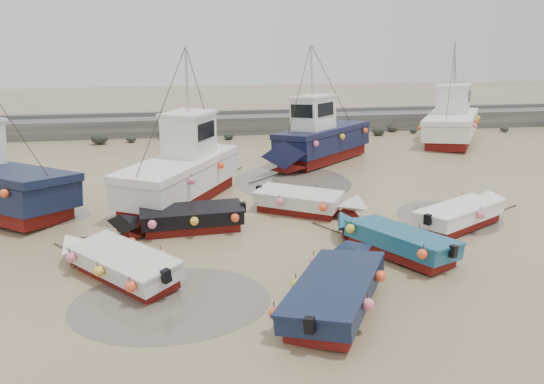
{
  "coord_description": "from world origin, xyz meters",
  "views": [
    {
      "loc": [
        -3.76,
        -15.29,
        6.64
      ],
      "look_at": [
        -0.86,
        2.23,
        1.4
      ],
      "focal_mm": 35.0,
      "sensor_mm": 36.0,
      "label": 1
    }
  ],
  "objects_px": {
    "dinghy_3": "(466,211)",
    "dinghy_4": "(182,216)",
    "cabin_boat_2": "(318,138)",
    "dinghy_5": "(307,200)",
    "cabin_boat_3": "(453,121)",
    "person": "(188,197)",
    "dinghy_0": "(118,258)",
    "dinghy_1": "(340,285)",
    "cabin_boat_1": "(187,168)",
    "dinghy_2": "(391,237)"
  },
  "relations": [
    {
      "from": "cabin_boat_2",
      "to": "dinghy_5",
      "type": "bearing_deg",
      "value": 121.62
    },
    {
      "from": "dinghy_3",
      "to": "cabin_boat_2",
      "type": "distance_m",
      "value": 10.98
    },
    {
      "from": "cabin_boat_1",
      "to": "cabin_boat_2",
      "type": "xyz_separation_m",
      "value": [
        7.04,
        5.59,
        0.01
      ]
    },
    {
      "from": "dinghy_2",
      "to": "cabin_boat_3",
      "type": "distance_m",
      "value": 20.19
    },
    {
      "from": "dinghy_2",
      "to": "dinghy_5",
      "type": "distance_m",
      "value": 4.59
    },
    {
      "from": "dinghy_1",
      "to": "dinghy_3",
      "type": "height_order",
      "value": "same"
    },
    {
      "from": "dinghy_0",
      "to": "cabin_boat_3",
      "type": "xyz_separation_m",
      "value": [
        19.22,
        17.33,
        0.8
      ]
    },
    {
      "from": "dinghy_5",
      "to": "cabin_boat_1",
      "type": "distance_m",
      "value": 5.35
    },
    {
      "from": "dinghy_0",
      "to": "cabin_boat_1",
      "type": "xyz_separation_m",
      "value": [
        2.05,
        7.29,
        0.8
      ]
    },
    {
      "from": "dinghy_4",
      "to": "dinghy_5",
      "type": "relative_size",
      "value": 1.18
    },
    {
      "from": "person",
      "to": "dinghy_2",
      "type": "bearing_deg",
      "value": 111.44
    },
    {
      "from": "dinghy_2",
      "to": "dinghy_1",
      "type": "bearing_deg",
      "value": -161.04
    },
    {
      "from": "dinghy_1",
      "to": "dinghy_3",
      "type": "distance_m",
      "value": 7.91
    },
    {
      "from": "cabin_boat_3",
      "to": "dinghy_1",
      "type": "bearing_deg",
      "value": -90.89
    },
    {
      "from": "dinghy_1",
      "to": "cabin_boat_2",
      "type": "height_order",
      "value": "cabin_boat_2"
    },
    {
      "from": "dinghy_1",
      "to": "cabin_boat_3",
      "type": "height_order",
      "value": "cabin_boat_3"
    },
    {
      "from": "dinghy_4",
      "to": "dinghy_5",
      "type": "xyz_separation_m",
      "value": [
        4.81,
        1.17,
        0.01
      ]
    },
    {
      "from": "cabin_boat_1",
      "to": "cabin_boat_2",
      "type": "height_order",
      "value": "same"
    },
    {
      "from": "cabin_boat_3",
      "to": "person",
      "type": "height_order",
      "value": "cabin_boat_3"
    },
    {
      "from": "dinghy_5",
      "to": "cabin_boat_3",
      "type": "xyz_separation_m",
      "value": [
        12.61,
        12.71,
        0.79
      ]
    },
    {
      "from": "cabin_boat_2",
      "to": "cabin_boat_3",
      "type": "bearing_deg",
      "value": -108.01
    },
    {
      "from": "dinghy_3",
      "to": "dinghy_2",
      "type": "bearing_deg",
      "value": -90.64
    },
    {
      "from": "dinghy_1",
      "to": "cabin_boat_3",
      "type": "bearing_deg",
      "value": 86.5
    },
    {
      "from": "dinghy_2",
      "to": "dinghy_3",
      "type": "distance_m",
      "value": 4.13
    },
    {
      "from": "dinghy_1",
      "to": "person",
      "type": "relative_size",
      "value": 3.73
    },
    {
      "from": "cabin_boat_1",
      "to": "cabin_boat_2",
      "type": "relative_size",
      "value": 1.17
    },
    {
      "from": "cabin_boat_2",
      "to": "person",
      "type": "xyz_separation_m",
      "value": [
        -7.06,
        -5.29,
        -1.37
      ]
    },
    {
      "from": "dinghy_0",
      "to": "dinghy_3",
      "type": "xyz_separation_m",
      "value": [
        11.96,
        2.31,
        -0.0
      ]
    },
    {
      "from": "dinghy_5",
      "to": "dinghy_0",
      "type": "bearing_deg",
      "value": -22.39
    },
    {
      "from": "dinghy_2",
      "to": "dinghy_4",
      "type": "xyz_separation_m",
      "value": [
        -6.53,
        3.09,
        -0.0
      ]
    },
    {
      "from": "dinghy_4",
      "to": "cabin_boat_2",
      "type": "distance_m",
      "value": 11.96
    },
    {
      "from": "dinghy_0",
      "to": "dinghy_1",
      "type": "relative_size",
      "value": 0.83
    },
    {
      "from": "dinghy_0",
      "to": "dinghy_5",
      "type": "height_order",
      "value": "same"
    },
    {
      "from": "dinghy_4",
      "to": "person",
      "type": "bearing_deg",
      "value": -7.56
    },
    {
      "from": "dinghy_2",
      "to": "cabin_boat_3",
      "type": "bearing_deg",
      "value": 26.51
    },
    {
      "from": "dinghy_3",
      "to": "dinghy_4",
      "type": "xyz_separation_m",
      "value": [
        -10.16,
        1.13,
        0.0
      ]
    },
    {
      "from": "dinghy_3",
      "to": "person",
      "type": "xyz_separation_m",
      "value": [
        -9.93,
        5.28,
        -0.55
      ]
    },
    {
      "from": "dinghy_5",
      "to": "dinghy_3",
      "type": "bearing_deg",
      "value": 99.41
    },
    {
      "from": "dinghy_1",
      "to": "cabin_boat_1",
      "type": "height_order",
      "value": "cabin_boat_1"
    },
    {
      "from": "dinghy_0",
      "to": "dinghy_5",
      "type": "relative_size",
      "value": 0.98
    },
    {
      "from": "dinghy_3",
      "to": "cabin_boat_1",
      "type": "bearing_deg",
      "value": -145.66
    },
    {
      "from": "cabin_boat_1",
      "to": "person",
      "type": "distance_m",
      "value": 1.38
    },
    {
      "from": "cabin_boat_1",
      "to": "dinghy_2",
      "type": "bearing_deg",
      "value": -18.57
    },
    {
      "from": "cabin_boat_1",
      "to": "person",
      "type": "height_order",
      "value": "cabin_boat_1"
    },
    {
      "from": "cabin_boat_2",
      "to": "dinghy_1",
      "type": "bearing_deg",
      "value": 126.3
    },
    {
      "from": "dinghy_4",
      "to": "cabin_boat_2",
      "type": "relative_size",
      "value": 0.76
    },
    {
      "from": "dinghy_1",
      "to": "dinghy_3",
      "type": "relative_size",
      "value": 1.08
    },
    {
      "from": "cabin_boat_3",
      "to": "dinghy_2",
      "type": "bearing_deg",
      "value": -89.67
    },
    {
      "from": "dinghy_0",
      "to": "dinghy_4",
      "type": "distance_m",
      "value": 3.88
    },
    {
      "from": "dinghy_0",
      "to": "dinghy_1",
      "type": "height_order",
      "value": "same"
    }
  ]
}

